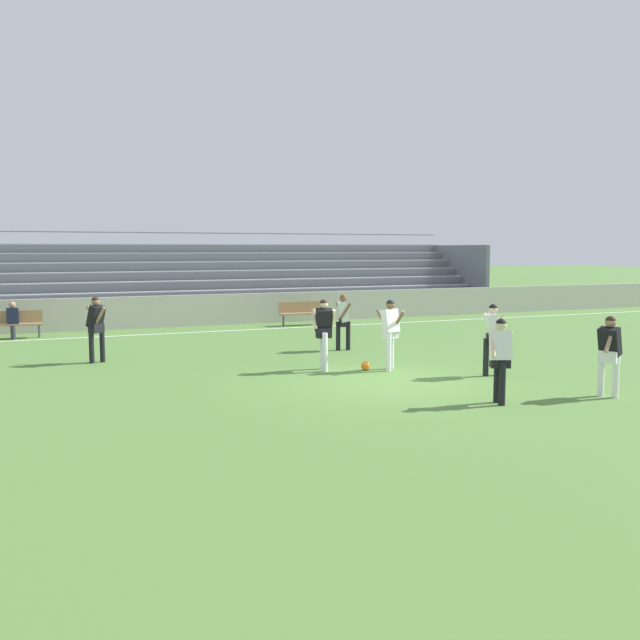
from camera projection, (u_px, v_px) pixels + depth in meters
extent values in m
plane|color=#517A38|center=(390.00, 383.00, 15.14)|extent=(160.00, 160.00, 0.00)
cube|color=white|center=(248.00, 330.00, 24.95)|extent=(44.00, 0.12, 0.01)
cube|color=#BCB7AD|center=(233.00, 309.00, 26.70)|extent=(48.00, 0.16, 1.18)
cube|color=#B2B2B7|center=(228.00, 312.00, 27.88)|extent=(25.11, 0.36, 0.08)
cube|color=slate|center=(229.00, 317.00, 27.72)|extent=(25.11, 0.04, 0.38)
cube|color=#B2B2B7|center=(223.00, 301.00, 28.43)|extent=(25.11, 0.36, 0.08)
cube|color=slate|center=(225.00, 306.00, 28.27)|extent=(25.11, 0.04, 0.38)
cube|color=#B2B2B7|center=(219.00, 291.00, 28.99)|extent=(25.11, 0.36, 0.08)
cube|color=slate|center=(221.00, 296.00, 28.82)|extent=(25.11, 0.04, 0.38)
cube|color=#B2B2B7|center=(215.00, 281.00, 29.54)|extent=(25.11, 0.36, 0.08)
cube|color=slate|center=(217.00, 286.00, 29.38)|extent=(25.11, 0.04, 0.38)
cube|color=#B2B2B7|center=(211.00, 271.00, 30.09)|extent=(25.11, 0.36, 0.08)
cube|color=slate|center=(213.00, 276.00, 29.93)|extent=(25.11, 0.04, 0.38)
cube|color=#B2B2B7|center=(208.00, 262.00, 30.65)|extent=(25.11, 0.36, 0.08)
cube|color=slate|center=(209.00, 267.00, 30.48)|extent=(25.11, 0.04, 0.38)
cube|color=#B2B2B7|center=(204.00, 253.00, 31.20)|extent=(25.11, 0.36, 0.08)
cube|color=slate|center=(205.00, 258.00, 31.04)|extent=(25.11, 0.04, 0.38)
cube|color=#B2B2B7|center=(201.00, 245.00, 31.75)|extent=(25.11, 0.36, 0.08)
cube|color=slate|center=(202.00, 249.00, 31.59)|extent=(25.11, 0.04, 0.38)
cube|color=slate|center=(458.00, 276.00, 34.63)|extent=(0.20, 4.88, 3.08)
cylinder|color=slate|center=(199.00, 233.00, 31.93)|extent=(25.11, 0.06, 0.06)
cube|color=#99754C|center=(303.00, 314.00, 26.37)|extent=(1.80, 0.40, 0.06)
cube|color=#99754C|center=(301.00, 307.00, 26.51)|extent=(1.80, 0.05, 0.40)
cylinder|color=#47474C|center=(283.00, 320.00, 26.09)|extent=(0.07, 0.07, 0.45)
cylinder|color=#47474C|center=(322.00, 319.00, 26.69)|extent=(0.07, 0.07, 0.45)
cube|color=#99754C|center=(13.00, 325.00, 22.49)|extent=(1.80, 0.40, 0.06)
cube|color=#99754C|center=(13.00, 317.00, 22.63)|extent=(1.80, 0.05, 0.40)
cylinder|color=#47474C|center=(39.00, 331.00, 22.81)|extent=(0.07, 0.07, 0.45)
cylinder|color=#2D2D38|center=(13.00, 333.00, 22.31)|extent=(0.16, 0.16, 0.45)
cube|color=#191E38|center=(13.00, 316.00, 22.46)|extent=(0.36, 0.24, 0.52)
sphere|color=#A87A5B|center=(12.00, 305.00, 22.42)|extent=(0.21, 0.21, 0.21)
cylinder|color=white|center=(389.00, 352.00, 16.55)|extent=(0.13, 0.13, 0.91)
cylinder|color=white|center=(391.00, 350.00, 16.86)|extent=(0.13, 0.13, 0.91)
cube|color=white|center=(390.00, 333.00, 16.66)|extent=(0.40, 0.30, 0.24)
cube|color=white|center=(390.00, 321.00, 16.63)|extent=(0.44, 0.39, 0.59)
cylinder|color=brown|center=(382.00, 319.00, 16.70)|extent=(0.16, 0.38, 0.46)
cylinder|color=brown|center=(399.00, 320.00, 16.55)|extent=(0.16, 0.38, 0.46)
sphere|color=brown|center=(390.00, 305.00, 16.59)|extent=(0.21, 0.21, 0.21)
sphere|color=black|center=(390.00, 304.00, 16.59)|extent=(0.20, 0.20, 0.20)
cylinder|color=white|center=(323.00, 350.00, 16.85)|extent=(0.13, 0.13, 0.93)
cylinder|color=white|center=(325.00, 352.00, 16.49)|extent=(0.13, 0.13, 0.93)
cube|color=black|center=(324.00, 333.00, 16.62)|extent=(0.39, 0.28, 0.24)
cube|color=black|center=(324.00, 320.00, 16.59)|extent=(0.44, 0.42, 0.60)
cylinder|color=beige|center=(333.00, 319.00, 16.59)|extent=(0.13, 0.34, 0.48)
cylinder|color=beige|center=(315.00, 319.00, 16.59)|extent=(0.13, 0.34, 0.48)
sphere|color=beige|center=(324.00, 304.00, 16.55)|extent=(0.21, 0.21, 0.21)
sphere|color=black|center=(324.00, 304.00, 16.55)|extent=(0.20, 0.20, 0.20)
cylinder|color=black|center=(486.00, 357.00, 15.90)|extent=(0.13, 0.13, 0.87)
cylinder|color=black|center=(498.00, 357.00, 16.00)|extent=(0.13, 0.13, 0.87)
cube|color=black|center=(492.00, 339.00, 15.91)|extent=(0.35, 0.42, 0.24)
cube|color=white|center=(493.00, 326.00, 15.88)|extent=(0.46, 0.48, 0.60)
cylinder|color=beige|center=(488.00, 324.00, 16.06)|extent=(0.27, 0.17, 0.51)
cylinder|color=beige|center=(498.00, 325.00, 15.68)|extent=(0.27, 0.17, 0.51)
sphere|color=beige|center=(493.00, 309.00, 15.84)|extent=(0.21, 0.21, 0.21)
sphere|color=black|center=(493.00, 308.00, 15.83)|extent=(0.20, 0.20, 0.20)
cylinder|color=black|center=(102.00, 345.00, 17.87)|extent=(0.13, 0.13, 0.91)
cylinder|color=black|center=(91.00, 346.00, 17.69)|extent=(0.13, 0.13, 0.91)
cube|color=black|center=(96.00, 328.00, 17.73)|extent=(0.42, 0.40, 0.24)
cube|color=black|center=(96.00, 317.00, 17.70)|extent=(0.53, 0.52, 0.60)
cylinder|color=#A87A5B|center=(100.00, 316.00, 17.56)|extent=(0.30, 0.33, 0.46)
cylinder|color=#A87A5B|center=(92.00, 315.00, 17.83)|extent=(0.30, 0.33, 0.46)
sphere|color=#A87A5B|center=(95.00, 301.00, 17.66)|extent=(0.21, 0.21, 0.21)
sphere|color=black|center=(95.00, 301.00, 17.66)|extent=(0.20, 0.20, 0.20)
cylinder|color=black|center=(502.00, 383.00, 12.94)|extent=(0.13, 0.13, 0.83)
cylinder|color=black|center=(497.00, 381.00, 13.17)|extent=(0.13, 0.13, 0.83)
cube|color=black|center=(500.00, 361.00, 13.02)|extent=(0.42, 0.35, 0.24)
cube|color=white|center=(501.00, 345.00, 12.98)|extent=(0.48, 0.46, 0.59)
cylinder|color=beige|center=(493.00, 344.00, 12.89)|extent=(0.20, 0.33, 0.49)
cylinder|color=beige|center=(508.00, 343.00, 13.07)|extent=(0.20, 0.33, 0.49)
sphere|color=beige|center=(501.00, 325.00, 12.95)|extent=(0.21, 0.21, 0.21)
sphere|color=black|center=(501.00, 324.00, 12.94)|extent=(0.20, 0.20, 0.20)
cylinder|color=black|center=(338.00, 336.00, 19.93)|extent=(0.13, 0.13, 0.83)
cylinder|color=black|center=(348.00, 336.00, 19.99)|extent=(0.13, 0.13, 0.83)
cube|color=black|center=(343.00, 322.00, 19.92)|extent=(0.33, 0.41, 0.24)
cube|color=white|center=(343.00, 312.00, 19.89)|extent=(0.44, 0.47, 0.59)
cylinder|color=brown|center=(341.00, 310.00, 20.08)|extent=(0.35, 0.19, 0.48)
cylinder|color=brown|center=(345.00, 311.00, 19.69)|extent=(0.35, 0.19, 0.48)
sphere|color=brown|center=(343.00, 298.00, 19.85)|extent=(0.21, 0.21, 0.21)
sphere|color=brown|center=(343.00, 298.00, 19.85)|extent=(0.20, 0.20, 0.20)
cylinder|color=white|center=(601.00, 376.00, 13.74)|extent=(0.13, 0.13, 0.82)
cylinder|color=white|center=(616.00, 377.00, 13.59)|extent=(0.13, 0.13, 0.82)
cube|color=white|center=(609.00, 357.00, 13.62)|extent=(0.34, 0.42, 0.24)
cube|color=black|center=(610.00, 342.00, 13.59)|extent=(0.48, 0.49, 0.60)
cylinder|color=#A87A5B|center=(610.00, 339.00, 13.77)|extent=(0.39, 0.22, 0.45)
cylinder|color=#A87A5B|center=(609.00, 341.00, 13.41)|extent=(0.39, 0.22, 0.45)
sphere|color=#A87A5B|center=(611.00, 322.00, 13.55)|extent=(0.21, 0.21, 0.21)
sphere|color=black|center=(611.00, 321.00, 13.55)|extent=(0.20, 0.20, 0.20)
sphere|color=orange|center=(366.00, 366.00, 16.69)|extent=(0.22, 0.22, 0.22)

